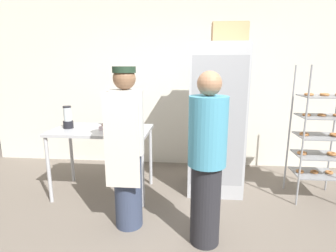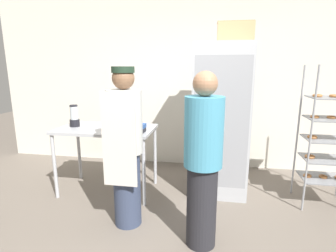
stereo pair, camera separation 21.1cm
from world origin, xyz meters
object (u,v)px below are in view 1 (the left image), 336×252
object	(u,v)px
cardboard_storage_box	(229,33)
refrigerator	(216,120)
blender_pitcher	(68,118)
person_customer	(207,160)
donut_box	(111,125)
binder_stack	(130,129)
person_baker	(127,148)
baking_rack	(319,136)

from	to	relation	value
cardboard_storage_box	refrigerator	bearing A→B (deg)	-146.24
blender_pitcher	person_customer	distance (m)	1.95
donut_box	blender_pitcher	bearing A→B (deg)	-177.92
donut_box	binder_stack	world-z (taller)	donut_box
person_customer	person_baker	bearing A→B (deg)	165.51
person_baker	person_customer	size ratio (longest dim) A/B	1.02
cardboard_storage_box	blender_pitcher	bearing A→B (deg)	-170.05
blender_pitcher	person_customer	xyz separation A→B (m)	(1.71, -0.91, -0.18)
refrigerator	cardboard_storage_box	bearing A→B (deg)	33.76
refrigerator	baking_rack	xyz separation A→B (m)	(1.24, -0.16, -0.14)
person_customer	baking_rack	bearing A→B (deg)	35.51
refrigerator	cardboard_storage_box	xyz separation A→B (m)	(0.14, 0.09, 1.08)
blender_pitcher	binder_stack	distance (m)	0.88
cardboard_storage_box	person_customer	xyz separation A→B (m)	(-0.31, -1.26, -1.23)
person_customer	cardboard_storage_box	bearing A→B (deg)	76.32
baking_rack	person_customer	distance (m)	1.74
refrigerator	person_baker	bearing A→B (deg)	-134.38
baking_rack	cardboard_storage_box	distance (m)	1.67
donut_box	person_customer	world-z (taller)	person_customer
baking_rack	binder_stack	xyz separation A→B (m)	(-2.27, -0.31, 0.10)
refrigerator	person_baker	xyz separation A→B (m)	(-0.95, -0.97, -0.11)
donut_box	binder_stack	size ratio (longest dim) A/B	0.94
refrigerator	donut_box	bearing A→B (deg)	-169.62
refrigerator	person_customer	distance (m)	1.19
person_baker	refrigerator	bearing A→B (deg)	45.62
refrigerator	person_baker	distance (m)	1.36
donut_box	binder_stack	xyz separation A→B (m)	(0.30, -0.23, 0.00)
person_baker	cardboard_storage_box	bearing A→B (deg)	44.35
refrigerator	person_baker	world-z (taller)	refrigerator
person_baker	donut_box	bearing A→B (deg)	117.47
refrigerator	cardboard_storage_box	size ratio (longest dim) A/B	4.39
blender_pitcher	cardboard_storage_box	world-z (taller)	cardboard_storage_box
donut_box	person_baker	bearing A→B (deg)	-62.53
refrigerator	person_baker	size ratio (longest dim) A/B	1.17
baking_rack	blender_pitcher	bearing A→B (deg)	-178.17
refrigerator	blender_pitcher	world-z (taller)	refrigerator
binder_stack	cardboard_storage_box	xyz separation A→B (m)	(1.17, 0.56, 1.12)
refrigerator	blender_pitcher	distance (m)	1.90
donut_box	cardboard_storage_box	xyz separation A→B (m)	(1.46, 0.33, 1.12)
refrigerator	baking_rack	distance (m)	1.26
refrigerator	donut_box	size ratio (longest dim) A/B	7.10
baking_rack	person_customer	bearing A→B (deg)	-144.49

